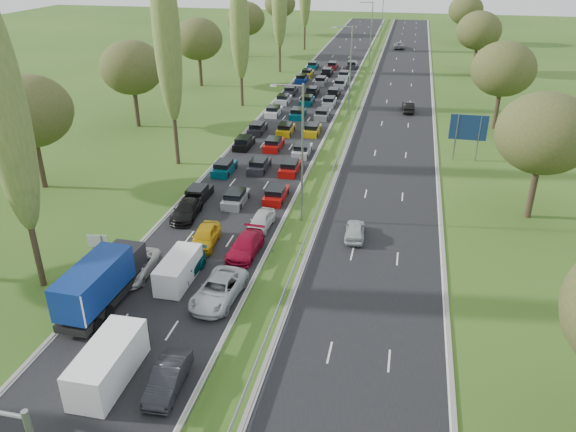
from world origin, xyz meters
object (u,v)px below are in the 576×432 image
Objects in this scene: blue_lorry at (103,281)px; near_car_3 at (187,210)px; white_van_front at (110,360)px; info_sign at (98,243)px; white_van_rear at (180,268)px; near_car_2 at (136,266)px; direction_sign at (468,130)px.

near_car_3 is at bearing 90.21° from blue_lorry.
white_van_front is at bearing -84.54° from near_car_3.
white_van_rear is at bearing -11.75° from info_sign.
blue_lorry reaches higher than near_car_2.
white_van_front reaches higher than near_car_2.
blue_lorry is 7.45m from white_van_front.
direction_sign reaches higher than white_van_rear.
near_car_2 is 1.02× the size of near_car_3.
info_sign reaches higher than near_car_2.
white_van_front is at bearing -118.08° from direction_sign.
blue_lorry is 3.96× the size of info_sign.
near_car_2 is 0.88× the size of white_van_front.
near_car_3 is 0.59× the size of blue_lorry.
white_van_rear is (3.44, -0.01, 0.29)m from near_car_2.
white_van_rear reaches higher than near_car_2.
white_van_front is at bearing -56.90° from blue_lorry.
direction_sign is at bearing 47.04° from near_car_2.
white_van_rear is 37.08m from direction_sign.
white_van_front is at bearing -58.08° from info_sign.
near_car_2 is at bearing -129.79° from direction_sign.
near_car_2 is at bearing -21.51° from info_sign.
near_car_2 is 10.85m from white_van_front.
near_car_3 is 20.36m from white_van_front.
direction_sign is (21.49, 40.28, 2.40)m from white_van_front.
direction_sign is (28.80, 28.54, 2.20)m from info_sign.
near_car_2 is at bearing 87.14° from blue_lorry.
info_sign reaches higher than white_van_rear.
blue_lorry is at bearing -95.95° from near_car_3.
white_van_front is (3.46, -20.06, 0.44)m from near_car_3.
direction_sign reaches higher than blue_lorry.
info_sign is (-3.79, 1.49, 0.66)m from near_car_2.
white_van_front reaches higher than info_sign.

